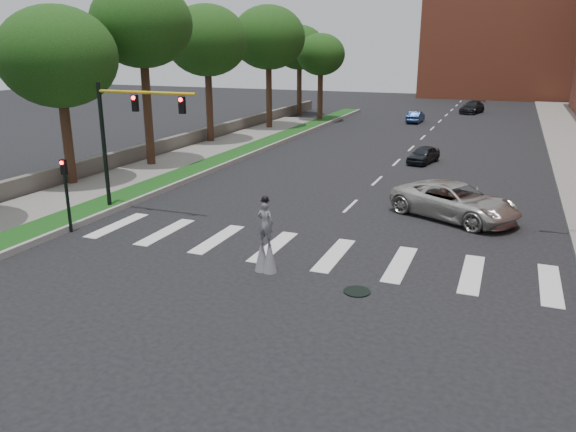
{
  "coord_description": "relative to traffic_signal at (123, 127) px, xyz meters",
  "views": [
    {
      "loc": [
        7.15,
        -18.71,
        7.84
      ],
      "look_at": [
        -0.27,
        0.03,
        1.7
      ],
      "focal_mm": 35.0,
      "sensor_mm": 36.0,
      "label": 1
    }
  ],
  "objects": [
    {
      "name": "car_mid",
      "position": [
        7.49,
        38.83,
        -3.54
      ],
      "size": [
        1.45,
        3.73,
        1.21
      ],
      "primitive_type": "imported",
      "rotation": [
        0.0,
        0.0,
        3.09
      ],
      "color": "navy",
      "rests_on": "ground"
    },
    {
      "name": "sidewalk_left",
      "position": [
        -4.72,
        7.0,
        -4.06
      ],
      "size": [
        4.0,
        60.0,
        0.18
      ],
      "primitive_type": "cube",
      "color": "slate",
      "rests_on": "ground"
    },
    {
      "name": "ground_plane",
      "position": [
        9.78,
        -3.0,
        -4.15
      ],
      "size": [
        160.0,
        160.0,
        0.0
      ],
      "primitive_type": "plane",
      "color": "black",
      "rests_on": "ground"
    },
    {
      "name": "median_curb",
      "position": [
        -0.67,
        17.0,
        -4.01
      ],
      "size": [
        0.2,
        60.0,
        0.28
      ],
      "primitive_type": "cube",
      "color": "gray",
      "rests_on": "ground"
    },
    {
      "name": "tree_5",
      "position": [
        -6.31,
        40.57,
        3.42
      ],
      "size": [
        5.81,
        5.81,
        10.09
      ],
      "color": "#352015",
      "rests_on": "ground"
    },
    {
      "name": "secondary_signal",
      "position": [
        -0.52,
        -3.5,
        -2.2
      ],
      "size": [
        0.25,
        0.21,
        3.23
      ],
      "color": "black",
      "rests_on": "ground"
    },
    {
      "name": "tree_2",
      "position": [
        -5.43,
        9.63,
        4.94
      ],
      "size": [
        6.42,
        6.42,
        11.87
      ],
      "color": "#352015",
      "rests_on": "ground"
    },
    {
      "name": "manhole",
      "position": [
        12.78,
        -5.0,
        -4.13
      ],
      "size": [
        0.9,
        0.9,
        0.04
      ],
      "primitive_type": "cylinder",
      "color": "black",
      "rests_on": "ground"
    },
    {
      "name": "grass_median",
      "position": [
        -1.72,
        17.0,
        -4.03
      ],
      "size": [
        2.0,
        60.0,
        0.25
      ],
      "primitive_type": "cube",
      "color": "#123F12",
      "rests_on": "ground"
    },
    {
      "name": "car_far",
      "position": [
        12.4,
        50.13,
        -3.45
      ],
      "size": [
        3.0,
        5.12,
        1.39
      ],
      "primitive_type": "imported",
      "rotation": [
        0.0,
        0.0,
        -0.23
      ],
      "color": "black",
      "rests_on": "ground"
    },
    {
      "name": "suv_crossing",
      "position": [
        14.89,
        4.77,
        -3.31
      ],
      "size": [
        6.64,
        5.19,
        1.68
      ],
      "primitive_type": "imported",
      "rotation": [
        0.0,
        0.0,
        1.11
      ],
      "color": "beige",
      "rests_on": "ground"
    },
    {
      "name": "traffic_signal",
      "position": [
        0.0,
        0.0,
        0.0
      ],
      "size": [
        5.3,
        0.23,
        6.2
      ],
      "color": "black",
      "rests_on": "ground"
    },
    {
      "name": "stilt_performer",
      "position": [
        9.25,
        -4.47,
        -3.06
      ],
      "size": [
        0.84,
        0.54,
        2.84
      ],
      "rotation": [
        0.0,
        0.0,
        3.07
      ],
      "color": "#352015",
      "rests_on": "ground"
    },
    {
      "name": "tree_1",
      "position": [
        -6.52,
        3.31,
        3.06
      ],
      "size": [
        6.48,
        6.48,
        10.0
      ],
      "color": "#352015",
      "rests_on": "ground"
    },
    {
      "name": "tree_3",
      "position": [
        -6.36,
        19.51,
        4.03
      ],
      "size": [
        6.61,
        6.61,
        11.03
      ],
      "color": "#352015",
      "rests_on": "ground"
    },
    {
      "name": "stone_wall",
      "position": [
        -7.22,
        19.0,
        -3.6
      ],
      "size": [
        0.5,
        56.0,
        1.1
      ],
      "primitive_type": "cube",
      "color": "#555149",
      "rests_on": "ground"
    },
    {
      "name": "tree_4",
      "position": [
        -5.06,
        28.87,
        4.37
      ],
      "size": [
        6.92,
        6.92,
        11.5
      ],
      "color": "#352015",
      "rests_on": "ground"
    },
    {
      "name": "tree_6",
      "position": [
        -2.27,
        36.09,
        2.73
      ],
      "size": [
        5.05,
        5.05,
        9.09
      ],
      "color": "#352015",
      "rests_on": "ground"
    },
    {
      "name": "building_backdrop",
      "position": [
        15.78,
        75.0,
        4.85
      ],
      "size": [
        26.0,
        14.0,
        18.0
      ],
      "primitive_type": "cube",
      "color": "#C75E3E",
      "rests_on": "ground"
    },
    {
      "name": "car_near",
      "position": [
        11.54,
        17.49,
        -3.57
      ],
      "size": [
        2.14,
        3.65,
        1.17
      ],
      "primitive_type": "imported",
      "rotation": [
        0.0,
        0.0,
        -0.24
      ],
      "color": "black",
      "rests_on": "ground"
    }
  ]
}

